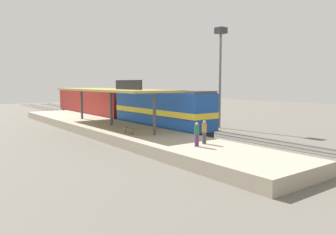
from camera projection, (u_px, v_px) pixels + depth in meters
name	position (u px, v px, depth m)	size (l,w,h in m)	color
ground_plane	(163.00, 129.00, 38.28)	(120.00, 120.00, 0.00)	#666056
track_near	(148.00, 130.00, 37.09)	(3.20, 110.00, 0.16)	#565249
track_far	(180.00, 127.00, 39.82)	(3.20, 110.00, 0.16)	#565249
platform	(112.00, 130.00, 34.32)	(6.00, 44.00, 0.90)	#A89E89
station_canopy	(111.00, 91.00, 33.81)	(5.20, 18.00, 4.70)	#47474C
platform_bench	(129.00, 129.00, 28.48)	(0.44, 1.70, 0.50)	#333338
locomotive	(161.00, 110.00, 34.92)	(2.93, 14.43, 4.44)	#28282D
passenger_carriage_single	(92.00, 103.00, 49.30)	(2.90, 20.00, 4.24)	#28282D
freight_car	(160.00, 109.00, 42.89)	(2.80, 12.00, 3.54)	#28282D
light_mast	(220.00, 56.00, 38.05)	(1.10, 1.10, 11.70)	slate
person_waiting	(197.00, 133.00, 22.79)	(0.34, 0.34, 1.71)	#663375
person_walking	(204.00, 131.00, 23.82)	(0.34, 0.34, 1.71)	#4C4C51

